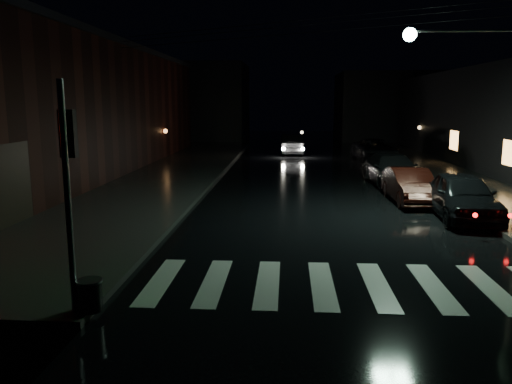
% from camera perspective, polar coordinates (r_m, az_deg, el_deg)
% --- Properties ---
extents(ground, '(120.00, 120.00, 0.00)m').
position_cam_1_polar(ground, '(10.86, -5.21, -11.15)').
color(ground, black).
rests_on(ground, ground).
extents(sidewalk_left, '(6.00, 44.00, 0.15)m').
position_cam_1_polar(sidewalk_left, '(25.18, -11.62, 1.16)').
color(sidewalk_left, '#282826').
rests_on(sidewalk_left, ground).
extents(sidewalk_right, '(4.00, 44.00, 0.15)m').
position_cam_1_polar(sidewalk_right, '(25.71, 22.65, 0.76)').
color(sidewalk_right, '#282826').
rests_on(sidewalk_right, ground).
extents(building_left, '(10.00, 36.00, 7.00)m').
position_cam_1_polar(building_left, '(29.34, -24.27, 8.45)').
color(building_left, black).
rests_on(building_left, ground).
extents(building_far_left, '(14.00, 10.00, 8.00)m').
position_cam_1_polar(building_far_left, '(56.20, -8.42, 10.17)').
color(building_far_left, black).
rests_on(building_far_left, ground).
extents(building_far_right, '(14.00, 10.00, 7.00)m').
position_cam_1_polar(building_far_right, '(56.37, 16.56, 9.35)').
color(building_far_right, black).
rests_on(building_far_right, ground).
extents(crosswalk, '(9.00, 3.00, 0.01)m').
position_cam_1_polar(crosswalk, '(11.29, 10.67, -10.40)').
color(crosswalk, beige).
rests_on(crosswalk, ground).
extents(signal_pole_corner, '(0.68, 0.61, 4.20)m').
position_cam_1_polar(signal_pole_corner, '(9.63, -19.49, -4.87)').
color(signal_pole_corner, slate).
rests_on(signal_pole_corner, ground).
extents(utility_pole, '(4.92, 0.44, 8.00)m').
position_cam_1_polar(utility_pole, '(18.48, 27.21, 11.13)').
color(utility_pole, black).
rests_on(utility_pole, ground).
extents(parked_car_a, '(2.12, 4.73, 1.58)m').
position_cam_1_polar(parked_car_a, '(18.49, 22.49, -0.41)').
color(parked_car_a, black).
rests_on(parked_car_a, ground).
extents(parked_car_b, '(1.55, 4.19, 1.37)m').
position_cam_1_polar(parked_car_b, '(20.75, 17.19, 0.71)').
color(parked_car_b, black).
rests_on(parked_car_b, ground).
extents(parked_car_c, '(2.45, 5.29, 1.50)m').
position_cam_1_polar(parked_car_c, '(24.92, 15.32, 2.48)').
color(parked_car_c, black).
rests_on(parked_car_c, ground).
extents(parked_car_d, '(2.82, 5.40, 1.45)m').
position_cam_1_polar(parked_car_d, '(35.50, 13.39, 4.74)').
color(parked_car_d, black).
rests_on(parked_car_d, ground).
extents(oncoming_car, '(1.72, 4.61, 1.51)m').
position_cam_1_polar(oncoming_car, '(38.62, 4.12, 5.45)').
color(oncoming_car, black).
rests_on(oncoming_car, ground).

